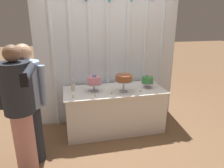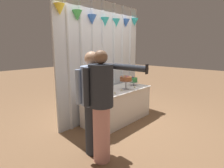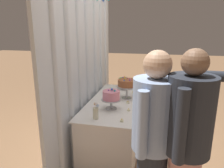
{
  "view_description": "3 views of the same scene",
  "coord_description": "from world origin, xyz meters",
  "views": [
    {
      "loc": [
        -0.78,
        -3.16,
        1.95
      ],
      "look_at": [
        -0.04,
        0.13,
        0.85
      ],
      "focal_mm": 33.4,
      "sensor_mm": 36.0,
      "label": 1
    },
    {
      "loc": [
        -3.12,
        -2.54,
        1.7
      ],
      "look_at": [
        -0.17,
        0.12,
        0.9
      ],
      "focal_mm": 29.49,
      "sensor_mm": 36.0,
      "label": 2
    },
    {
      "loc": [
        -2.88,
        -0.49,
        1.79
      ],
      "look_at": [
        -0.14,
        0.13,
        1.04
      ],
      "focal_mm": 33.67,
      "sensor_mm": 36.0,
      "label": 3
    }
  ],
  "objects": [
    {
      "name": "tealight_far_left",
      "position": [
        -0.7,
        -0.11,
        0.77
      ],
      "size": [
        0.04,
        0.04,
        0.04
      ],
      "color": "beige",
      "rests_on": "cake_table"
    },
    {
      "name": "guest_man_pink_jacket",
      "position": [
        -1.34,
        -0.74,
        0.91
      ],
      "size": [
        0.49,
        0.84,
        1.66
      ],
      "color": "#D6938E",
      "rests_on": "ground_plane"
    },
    {
      "name": "guest_man_dark_suit",
      "position": [
        -1.28,
        -0.48,
        0.89
      ],
      "size": [
        0.5,
        0.47,
        1.64
      ],
      "color": "#282D38",
      "rests_on": "ground_plane"
    },
    {
      "name": "ground_plane",
      "position": [
        0.0,
        0.0,
        0.0
      ],
      "size": [
        24.0,
        24.0,
        0.0
      ],
      "primitive_type": "plane",
      "color": "#846042"
    },
    {
      "name": "tealight_near_left",
      "position": [
        -0.37,
        -0.14,
        0.76
      ],
      "size": [
        0.04,
        0.04,
        0.04
      ],
      "color": "beige",
      "rests_on": "cake_table"
    },
    {
      "name": "cake_display_center",
      "position": [
        0.12,
        -0.04,
        0.98
      ],
      "size": [
        0.31,
        0.31,
        0.33
      ],
      "color": "#B2B2B7",
      "rests_on": "cake_table"
    },
    {
      "name": "flower_vase",
      "position": [
        -0.69,
        0.2,
        0.84
      ],
      "size": [
        0.08,
        0.07,
        0.21
      ],
      "color": "beige",
      "rests_on": "cake_table"
    },
    {
      "name": "cake_display_leftmost",
      "position": [
        -0.35,
        0.1,
        0.93
      ],
      "size": [
        0.26,
        0.26,
        0.28
      ],
      "color": "#B2B2B7",
      "rests_on": "cake_table"
    },
    {
      "name": "cake_display_rightmost",
      "position": [
        0.59,
        0.08,
        0.88
      ],
      "size": [
        0.23,
        0.23,
        0.23
      ],
      "color": "#B2B2B7",
      "rests_on": "cake_table"
    },
    {
      "name": "tealight_near_right",
      "position": [
        -0.09,
        -0.09,
        0.76
      ],
      "size": [
        0.05,
        0.05,
        0.04
      ],
      "color": "beige",
      "rests_on": "cake_table"
    },
    {
      "name": "draped_curtain",
      "position": [
        -0.02,
        0.54,
        1.47
      ],
      "size": [
        2.59,
        0.2,
        2.71
      ],
      "color": "silver",
      "rests_on": "ground_plane"
    },
    {
      "name": "cake_table",
      "position": [
        0.0,
        0.1,
        0.38
      ],
      "size": [
        1.71,
        0.76,
        0.75
      ],
      "color": "white",
      "rests_on": "ground_plane"
    },
    {
      "name": "tealight_far_right",
      "position": [
        0.4,
        -0.1,
        0.76
      ],
      "size": [
        0.04,
        0.04,
        0.04
      ],
      "color": "beige",
      "rests_on": "cake_table"
    }
  ]
}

